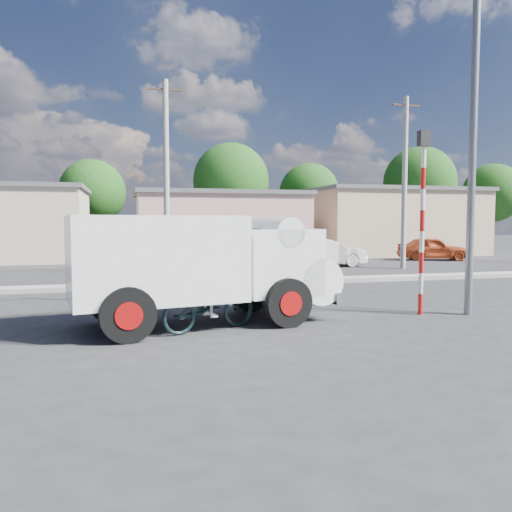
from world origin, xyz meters
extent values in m
plane|color=#272729|center=(0.00, 0.00, 0.00)|extent=(120.00, 120.00, 0.00)
cube|color=#99968E|center=(0.00, 8.00, 0.08)|extent=(40.00, 0.80, 0.16)
cylinder|color=black|center=(-3.62, 0.39, 0.52)|extent=(1.08, 0.47, 1.05)
cylinder|color=#B30C0C|center=(-3.62, 0.39, 0.52)|extent=(0.56, 0.42, 0.51)
cylinder|color=black|center=(-3.95, 2.36, 0.52)|extent=(1.08, 0.47, 1.05)
cylinder|color=#B30C0C|center=(-3.95, 2.36, 0.52)|extent=(0.56, 0.42, 0.51)
cylinder|color=black|center=(-0.33, 0.95, 0.52)|extent=(1.08, 0.47, 1.05)
cylinder|color=#B30C0C|center=(-0.33, 0.95, 0.52)|extent=(0.56, 0.42, 0.51)
cylinder|color=black|center=(-0.67, 2.91, 0.52)|extent=(1.08, 0.47, 1.05)
cylinder|color=#B30C0C|center=(-0.67, 2.91, 0.52)|extent=(0.56, 0.42, 0.51)
cube|color=black|center=(-2.19, 1.65, 0.60)|extent=(4.52, 1.95, 0.17)
cube|color=white|center=(-3.03, 1.50, 1.47)|extent=(3.72, 2.63, 1.76)
cube|color=white|center=(-0.41, 1.95, 1.33)|extent=(2.01, 2.21, 1.47)
cylinder|color=white|center=(0.39, 2.08, 0.90)|extent=(1.36, 2.10, 1.05)
cylinder|color=white|center=(-0.41, 1.95, 2.00)|extent=(0.98, 2.03, 0.67)
cube|color=silver|center=(0.77, 2.14, 0.52)|extent=(0.47, 2.04, 0.27)
cube|color=black|center=(-1.06, 1.84, 1.76)|extent=(0.34, 1.61, 0.67)
imported|color=black|center=(-1.99, 1.02, 0.56)|extent=(2.24, 1.46, 1.11)
imported|color=silver|center=(-1.99, 1.02, 0.87)|extent=(0.62, 0.74, 1.74)
imported|color=white|center=(5.78, 13.91, 0.68)|extent=(4.25, 1.79, 1.36)
imported|color=#B0421C|center=(13.47, 16.27, 0.67)|extent=(4.23, 2.84, 1.34)
cylinder|color=red|center=(3.20, 1.50, 0.25)|extent=(0.11, 0.11, 0.50)
cylinder|color=white|center=(3.20, 1.50, 0.75)|extent=(0.11, 0.11, 0.50)
cylinder|color=red|center=(3.20, 1.50, 1.25)|extent=(0.11, 0.11, 0.50)
cylinder|color=white|center=(3.20, 1.50, 1.75)|extent=(0.11, 0.11, 0.50)
cylinder|color=red|center=(3.20, 1.50, 2.25)|extent=(0.11, 0.11, 0.50)
cylinder|color=white|center=(3.20, 1.50, 2.75)|extent=(0.11, 0.11, 0.50)
cylinder|color=red|center=(3.20, 1.50, 3.25)|extent=(0.11, 0.11, 0.50)
cylinder|color=white|center=(3.20, 1.50, 3.75)|extent=(0.11, 0.11, 0.50)
cube|color=black|center=(3.20, 1.50, 4.18)|extent=(0.28, 0.18, 0.36)
cylinder|color=slate|center=(4.30, 1.20, 4.50)|extent=(0.18, 0.18, 9.00)
cube|color=#DAAA96|center=(2.00, 22.00, 1.90)|extent=(10.00, 7.00, 3.80)
cube|color=#59595B|center=(2.00, 22.00, 3.92)|extent=(10.30, 7.30, 0.24)
cube|color=tan|center=(14.00, 22.00, 2.10)|extent=(11.00, 7.00, 4.20)
cube|color=#59595B|center=(14.00, 22.00, 4.32)|extent=(11.30, 7.30, 0.24)
cylinder|color=#38281E|center=(-6.00, 29.00, 1.74)|extent=(0.36, 0.36, 3.47)
sphere|color=#2C651E|center=(-6.00, 29.00, 4.34)|extent=(4.71, 4.71, 4.71)
cylinder|color=#38281E|center=(4.00, 28.00, 2.10)|extent=(0.36, 0.36, 4.20)
sphere|color=#2C651E|center=(4.00, 28.00, 5.25)|extent=(5.70, 5.70, 5.70)
cylinder|color=#38281E|center=(11.00, 30.00, 1.82)|extent=(0.36, 0.36, 3.64)
sphere|color=#2C651E|center=(11.00, 30.00, 4.55)|extent=(4.94, 4.94, 4.94)
cylinder|color=#38281E|center=(20.00, 28.00, 2.18)|extent=(0.36, 0.36, 4.37)
sphere|color=#2C651E|center=(20.00, 28.00, 5.46)|extent=(5.93, 5.93, 5.93)
cylinder|color=#38281E|center=(28.00, 29.00, 1.90)|extent=(0.36, 0.36, 3.81)
sphere|color=#2C651E|center=(28.00, 29.00, 4.76)|extent=(5.17, 5.17, 5.17)
cylinder|color=#99968E|center=(-2.00, 12.00, 4.00)|extent=(0.24, 0.24, 8.00)
cube|color=#38281E|center=(-2.00, 12.00, 7.60)|extent=(1.40, 0.08, 0.08)
cylinder|color=#99968E|center=(9.00, 12.00, 4.00)|extent=(0.24, 0.24, 8.00)
cube|color=#38281E|center=(9.00, 12.00, 7.60)|extent=(1.40, 0.08, 0.08)
camera|label=1|loc=(-3.59, -9.00, 2.24)|focal=35.00mm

